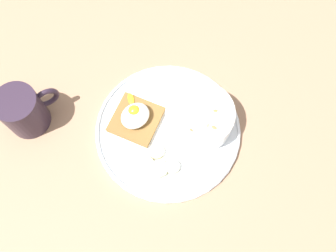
{
  "coord_description": "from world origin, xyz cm",
  "views": [
    {
      "loc": [
        17.1,
        18.46,
        70.15
      ],
      "look_at": [
        0.0,
        0.0,
        5.0
      ],
      "focal_mm": 40.0,
      "sensor_mm": 36.0,
      "label": 1
    }
  ],
  "objects": [
    {
      "name": "ground_plane",
      "position": [
        0.0,
        0.0,
        1.0
      ],
      "size": [
        120.0,
        120.0,
        2.0
      ],
      "primitive_type": "cube",
      "color": "#967357",
      "rests_on": "ground"
    },
    {
      "name": "plate",
      "position": [
        0.0,
        0.0,
        2.8
      ],
      "size": [
        27.89,
        27.89,
        1.6
      ],
      "color": "white",
      "rests_on": "ground_plane"
    },
    {
      "name": "oatmeal_bowl",
      "position": [
        -5.14,
        3.06,
        6.09
      ],
      "size": [
        12.69,
        12.69,
        5.94
      ],
      "color": "white",
      "rests_on": "plate"
    },
    {
      "name": "toast_slice",
      "position": [
        3.27,
        -5.51,
        3.69
      ],
      "size": [
        11.47,
        11.47,
        1.22
      ],
      "color": "brown",
      "rests_on": "plate"
    },
    {
      "name": "poached_egg",
      "position": [
        3.21,
        -5.64,
        5.66
      ],
      "size": [
        5.99,
        7.55,
        3.33
      ],
      "color": "white",
      "rests_on": "toast_slice"
    },
    {
      "name": "banana_slice_front",
      "position": [
        4.65,
        1.9,
        3.48
      ],
      "size": [
        2.96,
        3.02,
        1.07
      ],
      "color": "beige",
      "rests_on": "plate"
    },
    {
      "name": "banana_slice_left",
      "position": [
        4.54,
        6.06,
        3.6
      ],
      "size": [
        3.78,
        3.77,
        1.26
      ],
      "color": "beige",
      "rests_on": "plate"
    },
    {
      "name": "banana_slice_back",
      "position": [
        7.53,
        2.29,
        3.55
      ],
      "size": [
        2.68,
        2.79,
        1.33
      ],
      "color": "#FCE8C2",
      "rests_on": "plate"
    },
    {
      "name": "banana_slice_right",
      "position": [
        6.54,
        4.74,
        3.67
      ],
      "size": [
        4.08,
        4.09,
        1.4
      ],
      "color": "beige",
      "rests_on": "plate"
    },
    {
      "name": "coffee_mug",
      "position": [
        17.97,
        -19.98,
        6.64
      ],
      "size": [
        11.34,
        7.91,
        9.04
      ],
      "color": "#2D2131",
      "rests_on": "ground_plane"
    }
  ]
}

